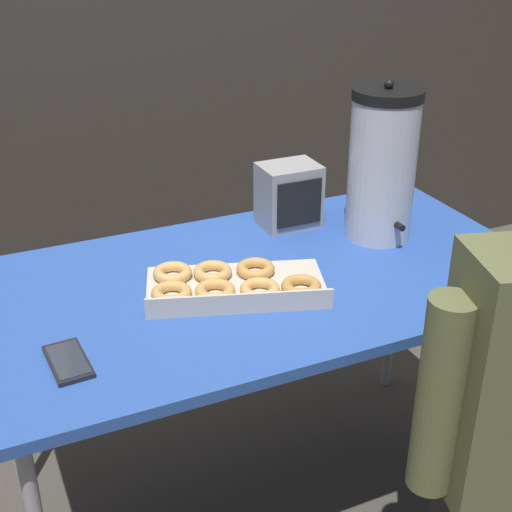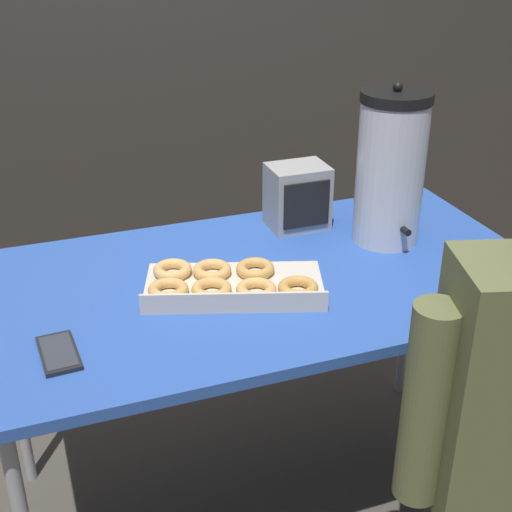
# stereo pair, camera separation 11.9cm
# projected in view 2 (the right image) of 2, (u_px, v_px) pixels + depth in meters

# --- Properties ---
(ground_plane) EXTENTS (12.00, 12.00, 0.00)m
(ground_plane) POSITION_uv_depth(u_px,v_px,m) (265.00, 501.00, 2.16)
(ground_plane) COLOR #4C473F
(folding_table) EXTENTS (1.41, 0.78, 0.78)m
(folding_table) POSITION_uv_depth(u_px,v_px,m) (267.00, 292.00, 1.83)
(folding_table) COLOR #2D56B2
(folding_table) RESTS_ON ground
(donut_box) EXTENTS (0.48, 0.35, 0.05)m
(donut_box) POSITION_uv_depth(u_px,v_px,m) (229.00, 284.00, 1.72)
(donut_box) COLOR beige
(donut_box) RESTS_ON folding_table
(coffee_urn) EXTENTS (0.19, 0.21, 0.44)m
(coffee_urn) POSITION_uv_depth(u_px,v_px,m) (390.00, 168.00, 1.90)
(coffee_urn) COLOR silver
(coffee_urn) RESTS_ON folding_table
(cell_phone) EXTENTS (0.08, 0.15, 0.01)m
(cell_phone) POSITION_uv_depth(u_px,v_px,m) (59.00, 353.00, 1.49)
(cell_phone) COLOR black
(cell_phone) RESTS_ON folding_table
(space_heater) EXTENTS (0.17, 0.13, 0.18)m
(space_heater) POSITION_uv_depth(u_px,v_px,m) (298.00, 197.00, 2.04)
(space_heater) COLOR #9E9E9E
(space_heater) RESTS_ON folding_table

